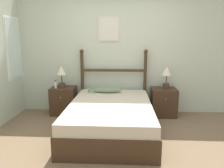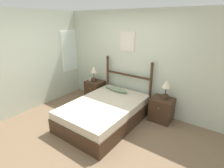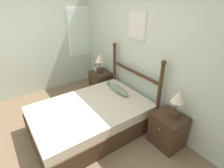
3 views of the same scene
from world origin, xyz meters
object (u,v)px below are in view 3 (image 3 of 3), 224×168
(nightstand_right, at_px, (168,130))
(table_lamp_right, at_px, (177,100))
(table_lamp_left, at_px, (99,61))
(bottle, at_px, (96,68))
(bed, at_px, (91,118))
(fish_pillow, at_px, (118,89))
(nightstand_left, at_px, (101,83))

(nightstand_right, distance_m, table_lamp_right, 0.59)
(table_lamp_left, bearing_deg, table_lamp_right, 1.29)
(table_lamp_right, relative_size, bottle, 2.74)
(nightstand_right, bearing_deg, bottle, -178.53)
(bed, relative_size, fish_pillow, 3.08)
(nightstand_right, xyz_separation_m, bottle, (-2.24, -0.06, 0.36))
(nightstand_left, height_order, nightstand_right, same)
(bottle, relative_size, fish_pillow, 0.25)
(nightstand_right, height_order, fish_pillow, fish_pillow)
(table_lamp_left, bearing_deg, fish_pillow, -8.28)
(bottle, bearing_deg, nightstand_right, 1.47)
(table_lamp_left, bearing_deg, bottle, -160.37)
(table_lamp_right, bearing_deg, bed, -140.50)
(bottle, xyz_separation_m, fish_pillow, (1.05, -0.09, -0.08))
(nightstand_left, height_order, table_lamp_right, table_lamp_right)
(bed, height_order, table_lamp_right, table_lamp_right)
(table_lamp_left, xyz_separation_m, fish_pillow, (0.92, -0.13, -0.31))
(bed, bearing_deg, nightstand_left, 140.57)
(bed, xyz_separation_m, table_lamp_left, (-1.07, 0.85, 0.62))
(bottle, bearing_deg, bed, -34.09)
(nightstand_left, height_order, bottle, bottle)
(nightstand_left, relative_size, bottle, 3.43)
(fish_pillow, bearing_deg, table_lamp_right, 8.44)
(nightstand_right, relative_size, table_lamp_right, 1.25)
(nightstand_left, bearing_deg, nightstand_right, 0.00)
(nightstand_left, xyz_separation_m, fish_pillow, (0.91, -0.15, 0.28))
(table_lamp_left, distance_m, table_lamp_right, 2.16)
(bed, distance_m, bottle, 1.49)
(table_lamp_left, relative_size, fish_pillow, 0.68)
(nightstand_right, relative_size, fish_pillow, 0.85)
(nightstand_right, distance_m, fish_pillow, 1.23)
(nightstand_left, distance_m, table_lamp_left, 0.59)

